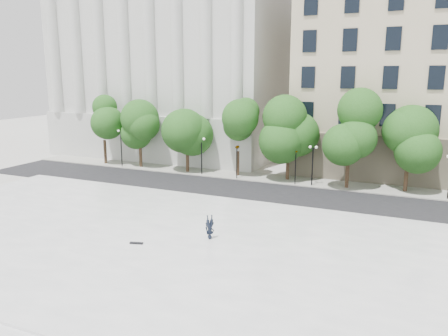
{
  "coord_description": "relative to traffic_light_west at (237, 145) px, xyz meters",
  "views": [
    {
      "loc": [
        14.57,
        -19.79,
        10.95
      ],
      "look_at": [
        1.48,
        10.0,
        3.99
      ],
      "focal_mm": 35.0,
      "sensor_mm": 36.0,
      "label": 1
    }
  ],
  "objects": [
    {
      "name": "plaza",
      "position": [
        2.44,
        -19.3,
        -3.48
      ],
      "size": [
        44.0,
        22.0,
        0.45
      ],
      "primitive_type": "cube",
      "color": "white",
      "rests_on": "ground"
    },
    {
      "name": "lamp_posts",
      "position": [
        1.87,
        0.3,
        -0.77
      ],
      "size": [
        36.21,
        0.28,
        4.55
      ],
      "color": "black",
      "rests_on": "ground"
    },
    {
      "name": "traffic_light_west",
      "position": [
        0.0,
        0.0,
        0.0
      ],
      "size": [
        0.88,
        1.78,
        4.2
      ],
      "color": "black",
      "rests_on": "ground"
    },
    {
      "name": "ground",
      "position": [
        2.44,
        -22.3,
        -3.7
      ],
      "size": [
        160.0,
        160.0,
        0.0
      ],
      "primitive_type": "plane",
      "color": "beige",
      "rests_on": "ground"
    },
    {
      "name": "far_sidewalk",
      "position": [
        2.44,
        1.7,
        -3.64
      ],
      "size": [
        60.0,
        4.0,
        0.12
      ],
      "primitive_type": "cube",
      "color": "#9E9C92",
      "rests_on": "ground"
    },
    {
      "name": "traffic_light_east",
      "position": [
        6.35,
        0.0,
        0.01
      ],
      "size": [
        0.41,
        1.77,
        4.21
      ],
      "color": "black",
      "rests_on": "ground"
    },
    {
      "name": "street_trees",
      "position": [
        3.65,
        1.19,
        1.46
      ],
      "size": [
        46.1,
        5.3,
        7.98
      ],
      "color": "#382619",
      "rests_on": "ground"
    },
    {
      "name": "person_lying",
      "position": [
        5.33,
        -17.81,
        -3.03
      ],
      "size": [
        1.46,
        1.63,
        0.44
      ],
      "primitive_type": "imported",
      "rotation": [
        -1.54,
        0.0,
        0.67
      ],
      "color": "black",
      "rests_on": "plaza"
    },
    {
      "name": "street",
      "position": [
        2.44,
        -4.3,
        -3.69
      ],
      "size": [
        60.0,
        8.0,
        0.02
      ],
      "primitive_type": "cube",
      "color": "black",
      "rests_on": "ground"
    },
    {
      "name": "building_west",
      "position": [
        -14.56,
        16.27,
        9.18
      ],
      "size": [
        31.5,
        27.65,
        25.6
      ],
      "color": "beige",
      "rests_on": "ground"
    },
    {
      "name": "skateboard",
      "position": [
        1.42,
        -20.46,
        -3.21
      ],
      "size": [
        0.87,
        0.43,
        0.09
      ],
      "primitive_type": "cube",
      "rotation": [
        0.0,
        0.0,
        0.27
      ],
      "color": "black",
      "rests_on": "plaza"
    }
  ]
}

